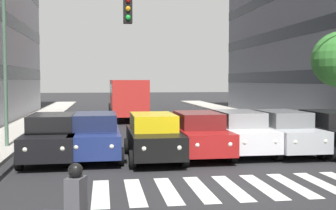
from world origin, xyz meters
TOP-DOWN VIEW (x-y plane):
  - ground_plane at (0.00, 0.00)m, footprint 180.00×180.00m
  - crosswalk_markings at (-0.00, 0.00)m, footprint 7.65×2.80m
  - car_0 at (-5.70, -4.57)m, footprint 2.02×4.44m
  - car_1 at (-3.78, -4.97)m, footprint 2.02×4.44m
  - car_2 at (-1.96, -5.15)m, footprint 2.02×4.44m
  - car_3 at (-0.19, -4.81)m, footprint 2.02×4.44m
  - car_4 at (1.66, -4.38)m, footprint 2.02×4.44m
  - car_5 at (3.83, -4.97)m, footprint 2.02×4.44m
  - car_6 at (5.39, -4.77)m, footprint 2.02×4.44m
  - bus_behind_traffic at (1.66, -21.85)m, footprint 2.78×10.50m
  - traffic_light_gantry at (5.50, -0.74)m, footprint 4.04×0.36m
  - street_lamp_right at (7.22, -7.64)m, footprint 2.71×0.28m

SIDE VIEW (x-z plane):
  - ground_plane at x=0.00m, z-range 0.00..0.00m
  - crosswalk_markings at x=0.00m, z-range 0.00..0.01m
  - car_0 at x=-5.70m, z-range 0.03..1.75m
  - car_1 at x=-3.78m, z-range 0.03..1.75m
  - car_2 at x=-1.96m, z-range 0.03..1.75m
  - car_3 at x=-0.19m, z-range 0.03..1.75m
  - car_4 at x=1.66m, z-range 0.03..1.75m
  - car_5 at x=3.83m, z-range 0.03..1.75m
  - car_6 at x=5.39m, z-range 0.03..1.75m
  - bus_behind_traffic at x=1.66m, z-range 0.36..3.36m
  - traffic_light_gantry at x=5.50m, z-range 0.93..6.43m
  - street_lamp_right at x=7.22m, z-range 0.93..8.29m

